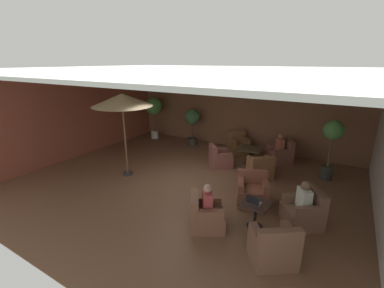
{
  "coord_description": "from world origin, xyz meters",
  "views": [
    {
      "loc": [
        4.09,
        -6.38,
        3.71
      ],
      "look_at": [
        0.0,
        0.44,
        1.19
      ],
      "focal_mm": 24.7,
      "sensor_mm": 36.0,
      "label": 1
    }
  ],
  "objects_px": {
    "cafe_table_front_left": "(256,209)",
    "iced_drink_cup": "(257,201)",
    "armchair_front_left_north": "(304,212)",
    "patron_with_friend": "(208,199)",
    "armchair_front_left_east": "(252,191)",
    "armchair_front_left_west": "(273,248)",
    "armchair_front_left_south": "(205,215)",
    "cafe_table_front_right": "(250,152)",
    "armchair_front_right_west": "(280,155)",
    "armchair_front_right_south": "(260,168)",
    "armchair_front_right_north": "(238,146)",
    "potted_tree_left_corner": "(192,121)",
    "potted_tree_mid_left": "(332,139)",
    "patron_by_window": "(304,196)",
    "patio_umbrella_tall_red": "(122,100)",
    "armchair_front_right_east": "(220,158)",
    "open_laptop": "(254,202)",
    "patron_blue_shirt": "(280,143)",
    "potted_tree_mid_right": "(154,109)"
  },
  "relations": [
    {
      "from": "cafe_table_front_left",
      "to": "iced_drink_cup",
      "type": "height_order",
      "value": "iced_drink_cup"
    },
    {
      "from": "armchair_front_left_north",
      "to": "patron_with_friend",
      "type": "xyz_separation_m",
      "value": [
        -1.89,
        -1.24,
        0.39
      ]
    },
    {
      "from": "armchair_front_left_east",
      "to": "armchair_front_left_west",
      "type": "relative_size",
      "value": 0.98
    },
    {
      "from": "armchair_front_left_south",
      "to": "iced_drink_cup",
      "type": "bearing_deg",
      "value": 31.33
    },
    {
      "from": "cafe_table_front_right",
      "to": "cafe_table_front_left",
      "type": "bearing_deg",
      "value": -69.14
    },
    {
      "from": "armchair_front_right_west",
      "to": "armchair_front_right_south",
      "type": "bearing_deg",
      "value": -98.94
    },
    {
      "from": "armchair_front_left_north",
      "to": "armchair_front_right_north",
      "type": "relative_size",
      "value": 1.02
    },
    {
      "from": "armchair_front_right_south",
      "to": "potted_tree_left_corner",
      "type": "bearing_deg",
      "value": 152.99
    },
    {
      "from": "armchair_front_left_west",
      "to": "potted_tree_mid_left",
      "type": "distance_m",
      "value": 4.82
    },
    {
      "from": "patron_by_window",
      "to": "patron_with_friend",
      "type": "height_order",
      "value": "patron_by_window"
    },
    {
      "from": "armchair_front_right_south",
      "to": "armchair_front_left_south",
      "type": "bearing_deg",
      "value": -94.16
    },
    {
      "from": "armchair_front_left_south",
      "to": "armchair_front_right_south",
      "type": "xyz_separation_m",
      "value": [
        0.25,
        3.38,
        -0.0
      ]
    },
    {
      "from": "armchair_front_left_south",
      "to": "potted_tree_mid_left",
      "type": "xyz_separation_m",
      "value": [
        2.15,
        4.34,
        1.05
      ]
    },
    {
      "from": "cafe_table_front_left",
      "to": "patio_umbrella_tall_red",
      "type": "relative_size",
      "value": 0.24
    },
    {
      "from": "cafe_table_front_left",
      "to": "potted_tree_mid_left",
      "type": "height_order",
      "value": "potted_tree_mid_left"
    },
    {
      "from": "armchair_front_right_east",
      "to": "patron_with_friend",
      "type": "xyz_separation_m",
      "value": [
        1.35,
        -3.53,
        0.42
      ]
    },
    {
      "from": "armchair_front_right_east",
      "to": "potted_tree_left_corner",
      "type": "distance_m",
      "value": 2.93
    },
    {
      "from": "armchair_front_right_south",
      "to": "potted_tree_mid_left",
      "type": "xyz_separation_m",
      "value": [
        1.91,
        0.96,
        1.05
      ]
    },
    {
      "from": "armchair_front_right_north",
      "to": "open_laptop",
      "type": "distance_m",
      "value": 5.13
    },
    {
      "from": "armchair_front_right_north",
      "to": "potted_tree_left_corner",
      "type": "height_order",
      "value": "potted_tree_left_corner"
    },
    {
      "from": "cafe_table_front_left",
      "to": "potted_tree_left_corner",
      "type": "distance_m",
      "value": 6.54
    },
    {
      "from": "potted_tree_mid_left",
      "to": "patron_by_window",
      "type": "distance_m",
      "value": 3.18
    },
    {
      "from": "cafe_table_front_right",
      "to": "iced_drink_cup",
      "type": "height_order",
      "value": "iced_drink_cup"
    },
    {
      "from": "armchair_front_right_west",
      "to": "open_laptop",
      "type": "relative_size",
      "value": 3.34
    },
    {
      "from": "armchair_front_right_south",
      "to": "patron_with_friend",
      "type": "height_order",
      "value": "patron_with_friend"
    },
    {
      "from": "patron_with_friend",
      "to": "iced_drink_cup",
      "type": "bearing_deg",
      "value": 31.33
    },
    {
      "from": "armchair_front_left_north",
      "to": "patron_blue_shirt",
      "type": "bearing_deg",
      "value": 111.39
    },
    {
      "from": "armchair_front_left_south",
      "to": "potted_tree_left_corner",
      "type": "bearing_deg",
      "value": 123.6
    },
    {
      "from": "cafe_table_front_right",
      "to": "armchair_front_right_west",
      "type": "relative_size",
      "value": 0.78
    },
    {
      "from": "patron_with_friend",
      "to": "patron_by_window",
      "type": "bearing_deg",
      "value": 33.09
    },
    {
      "from": "cafe_table_front_right",
      "to": "open_laptop",
      "type": "bearing_deg",
      "value": -70.06
    },
    {
      "from": "iced_drink_cup",
      "to": "open_laptop",
      "type": "height_order",
      "value": "open_laptop"
    },
    {
      "from": "patron_blue_shirt",
      "to": "patron_by_window",
      "type": "relative_size",
      "value": 1.02
    },
    {
      "from": "potted_tree_left_corner",
      "to": "potted_tree_mid_right",
      "type": "relative_size",
      "value": 0.82
    },
    {
      "from": "cafe_table_front_right",
      "to": "open_laptop",
      "type": "xyz_separation_m",
      "value": [
        1.37,
        -3.78,
        0.18
      ]
    },
    {
      "from": "armchair_front_left_south",
      "to": "potted_tree_mid_right",
      "type": "xyz_separation_m",
      "value": [
        -5.68,
        5.26,
        1.18
      ]
    },
    {
      "from": "potted_tree_left_corner",
      "to": "cafe_table_front_left",
      "type": "bearing_deg",
      "value": -46.21
    },
    {
      "from": "cafe_table_front_left",
      "to": "cafe_table_front_right",
      "type": "bearing_deg",
      "value": 110.86
    },
    {
      "from": "armchair_front_left_west",
      "to": "armchair_front_right_south",
      "type": "height_order",
      "value": "armchair_front_left_west"
    },
    {
      "from": "armchair_front_right_west",
      "to": "potted_tree_mid_left",
      "type": "height_order",
      "value": "potted_tree_mid_left"
    },
    {
      "from": "armchair_front_left_west",
      "to": "potted_tree_left_corner",
      "type": "distance_m",
      "value": 7.68
    },
    {
      "from": "armchair_front_left_east",
      "to": "patron_by_window",
      "type": "xyz_separation_m",
      "value": [
        1.34,
        -0.43,
        0.43
      ]
    },
    {
      "from": "armchair_front_left_north",
      "to": "armchair_front_right_north",
      "type": "distance_m",
      "value": 5.04
    },
    {
      "from": "armchair_front_left_west",
      "to": "patio_umbrella_tall_red",
      "type": "height_order",
      "value": "patio_umbrella_tall_red"
    },
    {
      "from": "armchair_front_right_north",
      "to": "armchair_front_left_west",
      "type": "bearing_deg",
      "value": -62.41
    },
    {
      "from": "cafe_table_front_left",
      "to": "armchair_front_right_south",
      "type": "bearing_deg",
      "value": 104.87
    },
    {
      "from": "patio_umbrella_tall_red",
      "to": "patron_blue_shirt",
      "type": "relative_size",
      "value": 3.95
    },
    {
      "from": "potted_tree_mid_right",
      "to": "iced_drink_cup",
      "type": "distance_m",
      "value": 8.18
    },
    {
      "from": "armchair_front_right_east",
      "to": "potted_tree_mid_right",
      "type": "xyz_separation_m",
      "value": [
        -4.37,
        1.71,
        1.19
      ]
    },
    {
      "from": "armchair_front_right_north",
      "to": "armchair_front_right_east",
      "type": "height_order",
      "value": "armchair_front_right_north"
    }
  ]
}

